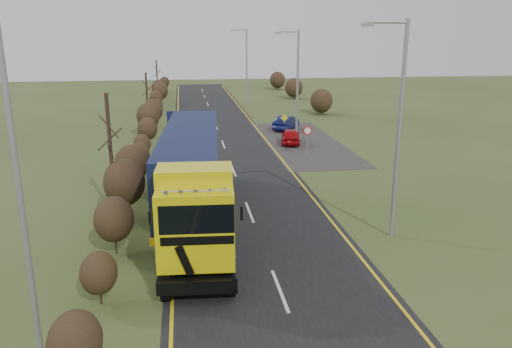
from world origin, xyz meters
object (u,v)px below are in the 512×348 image
object	(u,v)px
lorry	(192,173)
speed_sign	(307,136)
car_red_hatchback	(291,136)
streetlight_near	(397,122)
car_blue_sedan	(286,123)

from	to	relation	value
lorry	speed_sign	size ratio (longest dim) A/B	6.72
car_red_hatchback	streetlight_near	size ratio (longest dim) A/B	0.40
speed_sign	lorry	bearing A→B (deg)	-125.68
car_red_hatchback	streetlight_near	bearing A→B (deg)	101.90
car_blue_sedan	lorry	bearing A→B (deg)	99.19
car_blue_sedan	streetlight_near	distance (m)	25.92
car_red_hatchback	speed_sign	bearing A→B (deg)	102.90
streetlight_near	speed_sign	size ratio (longest dim) A/B	3.98
lorry	streetlight_near	world-z (taller)	streetlight_near
car_red_hatchback	speed_sign	world-z (taller)	speed_sign
streetlight_near	speed_sign	distance (m)	14.98
car_blue_sedan	speed_sign	bearing A→B (deg)	117.34
lorry	car_red_hatchback	xyz separation A→B (m)	(8.26, 16.63, -1.82)
car_red_hatchback	speed_sign	xyz separation A→B (m)	(0.14, -4.93, 1.00)
lorry	car_blue_sedan	world-z (taller)	lorry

